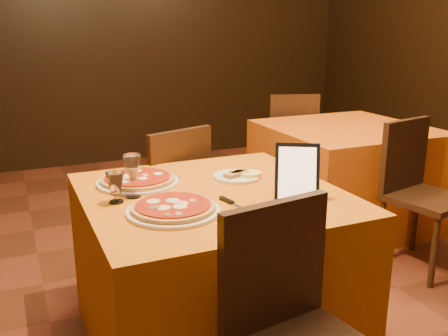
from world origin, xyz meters
name	(u,v)px	position (x,y,z in m)	size (l,w,h in m)	color
floor	(218,335)	(0.00, 0.00, -0.01)	(6.00, 7.00, 0.01)	#5E2D19
wall_back	(85,32)	(0.00, 3.50, 1.40)	(6.00, 0.01, 2.80)	black
main_table	(212,269)	(-0.04, -0.03, 0.38)	(1.10, 1.10, 0.75)	#C3630C
side_table	(344,176)	(1.44, 0.96, 0.38)	(1.10, 1.10, 0.75)	#CE570D
chair_main_far	(162,200)	(-0.04, 0.76, 0.46)	(0.38, 0.38, 0.91)	black
chair_side_near	(428,198)	(1.44, 0.15, 0.46)	(0.43, 0.43, 0.91)	black
chair_side_far	(288,143)	(1.44, 1.78, 0.46)	(0.45, 0.45, 0.91)	black
pizza_near	(173,209)	(-0.28, -0.21, 0.77)	(0.37, 0.37, 0.03)	white
pizza_far	(138,181)	(-0.31, 0.22, 0.77)	(0.38, 0.38, 0.03)	white
cutlet_dish	(237,175)	(0.15, 0.12, 0.76)	(0.23, 0.23, 0.03)	white
wine_glass	(133,176)	(-0.37, 0.04, 0.84)	(0.07, 0.07, 0.19)	#D4B378
water_glass	(115,188)	(-0.46, 0.00, 0.81)	(0.06, 0.06, 0.13)	white
tablet	(297,172)	(0.24, -0.27, 0.87)	(0.18, 0.02, 0.24)	black
knife	(239,207)	(-0.02, -0.26, 0.75)	(0.20, 0.02, 0.01)	#ABABB1
fork_near	(146,217)	(-0.39, -0.21, 0.75)	(0.17, 0.02, 0.01)	#B3B1B9
fork_far	(173,175)	(-0.12, 0.28, 0.75)	(0.16, 0.02, 0.01)	#AEB0B5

